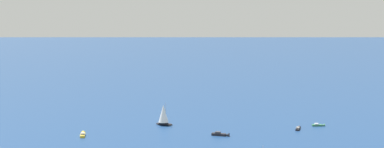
{
  "coord_description": "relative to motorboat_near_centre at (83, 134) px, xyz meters",
  "views": [
    {
      "loc": [
        139.87,
        -85.39,
        50.51
      ],
      "look_at": [
        0.0,
        0.0,
        30.3
      ],
      "focal_mm": 47.53,
      "sensor_mm": 36.0,
      "label": 1
    }
  ],
  "objects": [
    {
      "name": "motorboat_offshore",
      "position": [
        37.47,
        95.51,
        -0.11
      ],
      "size": [
        4.06,
        5.63,
        1.64
      ],
      "color": "#33704C",
      "rests_on": "ground_plane"
    },
    {
      "name": "sailboat_far_port",
      "position": [
        -0.11,
        37.51,
        4.18
      ],
      "size": [
        7.65,
        6.82,
        10.37
      ],
      "color": "black",
      "rests_on": "ground_plane"
    },
    {
      "name": "motorboat_mid_cluster",
      "position": [
        37.53,
        83.13,
        -0.11
      ],
      "size": [
        4.64,
        5.38,
        1.65
      ],
      "color": "black",
      "rests_on": "ground_plane"
    },
    {
      "name": "motorboat_near_centre",
      "position": [
        0.0,
        0.0,
        0.0
      ],
      "size": [
        7.25,
        4.38,
        2.06
      ],
      "color": "gold",
      "rests_on": "ground_plane"
    },
    {
      "name": "motorboat_ahead",
      "position": [
        29.38,
        48.43,
        0.01
      ],
      "size": [
        6.69,
        6.18,
        2.1
      ],
      "color": "black",
      "rests_on": "ground_plane"
    }
  ]
}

